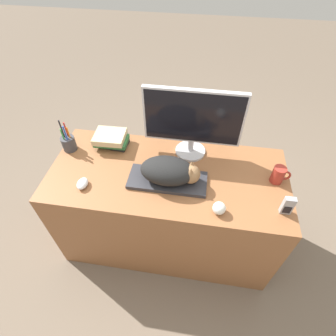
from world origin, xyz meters
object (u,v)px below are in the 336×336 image
baseball (219,208)px  book_stack (111,139)px  keyboard (167,180)px  coffee_mug (279,175)px  monitor (193,120)px  computer_mouse (82,184)px  cat (171,171)px  phone (288,206)px  pen_cup (69,143)px

baseball → book_stack: size_ratio=0.32×
keyboard → baseball: baseball is taller
keyboard → coffee_mug: 0.65m
keyboard → monitor: bearing=68.5°
book_stack → computer_mouse: bearing=-99.3°
coffee_mug → monitor: bearing=161.9°
monitor → computer_mouse: 0.74m
keyboard → book_stack: 0.50m
keyboard → book_stack: bearing=147.9°
keyboard → computer_mouse: computer_mouse is taller
cat → baseball: bearing=-31.0°
keyboard → cat: cat is taller
computer_mouse → book_stack: (0.06, 0.37, 0.03)m
computer_mouse → coffee_mug: 1.14m
keyboard → computer_mouse: (-0.48, -0.11, 0.01)m
cat → baseball: 0.34m
computer_mouse → coffee_mug: coffee_mug is taller
keyboard → coffee_mug: (0.64, 0.10, 0.04)m
computer_mouse → phone: bearing=-0.4°
book_stack → baseball: bearing=-31.0°
keyboard → computer_mouse: 0.49m
phone → book_stack: 1.14m
pen_cup → baseball: pen_cup is taller
computer_mouse → phone: 1.13m
phone → baseball: bearing=-171.3°
keyboard → coffee_mug: coffee_mug is taller
coffee_mug → keyboard: bearing=-170.8°
keyboard → computer_mouse: size_ratio=5.24×
coffee_mug → book_stack: 1.07m
monitor → coffee_mug: 0.59m
keyboard → computer_mouse: bearing=-167.3°
pen_cup → phone: pen_cup is taller
computer_mouse → book_stack: 0.38m
cat → computer_mouse: 0.52m
computer_mouse → coffee_mug: size_ratio=0.81×
computer_mouse → pen_cup: 0.36m
cat → coffee_mug: 0.63m
coffee_mug → pen_cup: 1.32m
pen_cup → baseball: 1.05m
computer_mouse → baseball: 0.79m
coffee_mug → phone: (0.01, -0.22, 0.00)m
keyboard → book_stack: (-0.42, 0.26, 0.04)m
keyboard → baseball: 0.35m
monitor → phone: size_ratio=4.98×
pen_cup → phone: size_ratio=1.91×
keyboard → pen_cup: (-0.68, 0.18, 0.04)m
cat → computer_mouse: bearing=-167.8°
cat → computer_mouse: cat is taller
coffee_mug → computer_mouse: bearing=-169.3°
coffee_mug → baseball: size_ratio=1.54×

